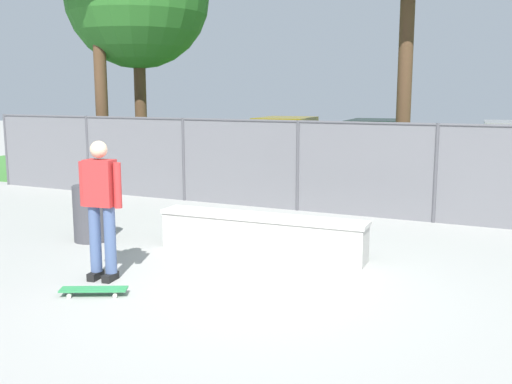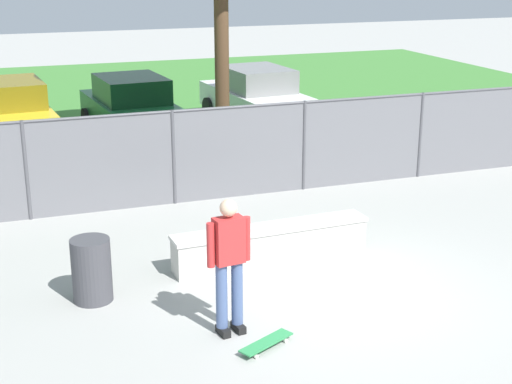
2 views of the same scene
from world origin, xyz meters
name	(u,v)px [view 1 (image 1 of 2)]	position (x,y,z in m)	size (l,w,h in m)	color
ground_plane	(261,287)	(0.00, 0.00, 0.00)	(80.00, 80.00, 0.00)	#9E9E99
grass_strip	(439,162)	(0.00, 15.10, 0.01)	(31.27, 20.00, 0.02)	#3D7A33
concrete_ledge	(261,234)	(-0.64, 1.41, 0.31)	(3.25, 0.62, 0.60)	#B7B5AD
skateboarder	(101,204)	(-1.98, -0.60, 1.01)	(0.60, 0.32, 1.82)	black
skateboard	(94,290)	(-1.68, -1.16, 0.07)	(0.80, 0.54, 0.09)	#2D8C4C
chainlink_fence	(363,165)	(0.00, 4.80, 1.01)	(19.34, 0.07, 1.87)	#4C4C51
car_yellow	(286,143)	(-4.16, 10.97, 0.84)	(2.28, 4.33, 1.66)	gold
car_green	(378,148)	(-1.12, 10.55, 0.84)	(2.28, 4.33, 1.66)	#1E6638
trash_bin	(91,213)	(-3.52, 0.95, 0.46)	(0.56, 0.56, 0.93)	#3F3F44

